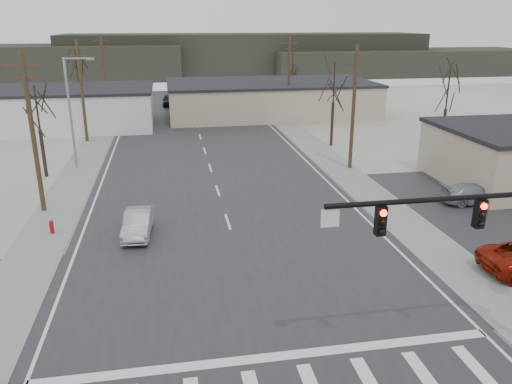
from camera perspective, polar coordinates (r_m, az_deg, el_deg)
ground at (r=23.48m, az=-0.81°, el=-10.84°), size 140.00×140.00×0.00m
main_road at (r=37.14m, az=-4.56°, el=0.62°), size 18.00×110.00×0.05m
cross_road at (r=23.47m, az=-0.81°, el=-10.80°), size 90.00×10.00×0.04m
sidewalk_left at (r=42.41m, az=-19.66°, el=1.90°), size 3.00×90.00×0.06m
sidewalk_right at (r=44.01m, az=8.65°, el=3.40°), size 3.00×90.00×0.06m
traffic_signal_mast at (r=19.15m, az=26.55°, el=-4.59°), size 8.95×0.43×7.20m
fire_hydrant at (r=31.06m, az=-22.32°, el=-3.71°), size 0.24×0.24×0.87m
building_left_far at (r=62.17m, az=-22.07°, el=8.88°), size 22.30×12.30×4.50m
building_right_far at (r=66.16m, az=1.60°, el=10.68°), size 26.30×14.30×4.30m
upole_left_b at (r=33.78m, az=-24.17°, el=6.30°), size 2.20×0.30×10.00m
upole_left_c at (r=53.16m, az=-19.30°, el=10.96°), size 2.20×0.30×10.00m
upole_left_d at (r=72.87m, az=-17.00°, el=13.09°), size 2.20×0.30×10.00m
upole_right_a at (r=41.37m, az=11.09°, el=9.65°), size 2.20×0.30×10.00m
upole_right_b at (r=62.23m, az=3.78°, el=12.97°), size 2.20×0.30×10.00m
streetlight_main at (r=43.29m, az=-20.27°, el=9.06°), size 2.40×0.25×9.00m
tree_left_near at (r=41.79m, az=-23.72°, el=8.51°), size 3.30×3.30×7.35m
tree_right_mid at (r=49.07m, az=8.91°, el=12.02°), size 3.74×3.74×8.33m
tree_left_far at (r=67.20m, az=-19.80°, el=13.28°), size 3.96×3.96×8.82m
tree_right_far at (r=74.64m, az=4.23°, el=14.23°), size 3.52×3.52×7.84m
tree_lot at (r=49.48m, az=21.07°, el=10.65°), size 3.52×3.52×7.84m
hill_left at (r=116.81m, az=-26.56°, el=13.03°), size 70.00×18.00×7.00m
hill_center at (r=117.76m, az=-1.19°, el=15.46°), size 80.00×18.00×9.00m
hill_right at (r=122.64m, az=16.18°, el=14.07°), size 60.00×18.00×5.50m
sedan_crossing at (r=29.33m, az=-13.34°, el=-3.48°), size 1.75×4.27×1.38m
car_far_a at (r=62.36m, az=-4.37°, el=8.96°), size 2.63×6.01×1.72m
car_far_b at (r=74.53m, az=-9.89°, el=10.32°), size 1.93×4.66×1.58m
car_parked_dark_a at (r=38.19m, az=27.19°, el=0.11°), size 4.21×3.07×1.33m
car_parked_silver at (r=36.53m, az=23.75°, el=-0.20°), size 4.62×2.13×1.31m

